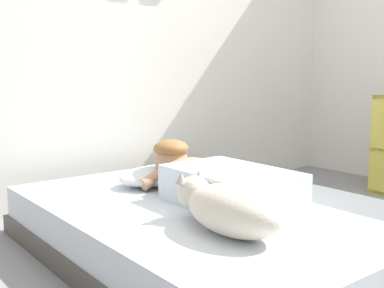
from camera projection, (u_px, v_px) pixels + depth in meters
ground_plane at (325, 263)px, 2.32m from camera, size 11.73×11.73×0.00m
back_wall at (138, 25)px, 3.44m from camera, size 3.87×0.12×2.50m
bed at (213, 229)px, 2.42m from camera, size 1.47×2.01×0.27m
pillow at (160, 175)px, 2.78m from camera, size 0.52×0.32×0.11m
person_lying at (213, 179)px, 2.43m from camera, size 0.43×0.92×0.27m
dog at (228, 208)px, 1.93m from camera, size 0.26×0.57×0.21m
coffee_cup at (194, 181)px, 2.70m from camera, size 0.12×0.09×0.07m
cell_phone at (234, 228)px, 1.98m from camera, size 0.07×0.14×0.01m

